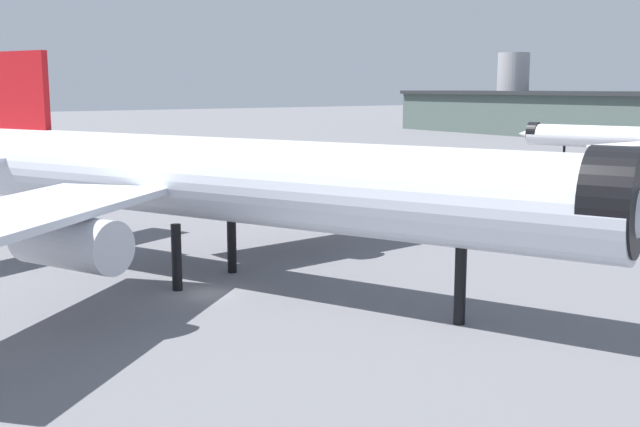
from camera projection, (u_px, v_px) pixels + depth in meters
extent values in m
plane|color=slate|center=(209.00, 294.00, 57.45)|extent=(900.00, 900.00, 0.00)
cylinder|color=silver|center=(233.00, 180.00, 58.59)|extent=(56.35, 27.32, 6.41)
cone|color=silver|center=(637.00, 212.00, 43.51)|extent=(8.87, 8.44, 6.28)
cylinder|color=black|center=(614.00, 202.00, 44.10)|extent=(5.06, 7.08, 6.47)
cube|color=silver|center=(300.00, 168.00, 74.70)|extent=(10.91, 26.66, 0.51)
cylinder|color=#B7BAC1|center=(295.00, 195.00, 71.69)|extent=(8.86, 6.27, 3.53)
cube|color=silver|center=(12.00, 215.00, 47.40)|extent=(23.81, 26.06, 0.51)
cylinder|color=#B7BAC1|center=(70.00, 242.00, 49.65)|extent=(8.86, 6.27, 3.53)
cube|color=red|center=(22.00, 108.00, 70.42)|extent=(6.71, 3.16, 10.26)
cube|color=silver|center=(75.00, 151.00, 77.48)|extent=(8.70, 11.64, 0.38)
cylinder|color=black|center=(460.00, 286.00, 49.88)|extent=(0.77, 0.77, 5.13)
cylinder|color=black|center=(232.00, 242.00, 63.86)|extent=(0.77, 0.77, 5.13)
cylinder|color=black|center=(177.00, 257.00, 58.21)|extent=(0.77, 0.77, 5.13)
cylinder|color=white|center=(632.00, 138.00, 148.68)|extent=(40.78, 16.32, 4.36)
cone|color=white|center=(530.00, 134.00, 160.73)|extent=(5.84, 5.49, 4.27)
cylinder|color=black|center=(534.00, 133.00, 160.17)|extent=(3.17, 4.79, 4.40)
cube|color=white|center=(634.00, 145.00, 137.77)|extent=(6.90, 18.70, 0.35)
cylinder|color=#B7BAC1|center=(631.00, 152.00, 140.36)|extent=(6.23, 3.99, 2.40)
cylinder|color=black|center=(564.00, 155.00, 157.03)|extent=(0.52, 0.52, 3.49)
cylinder|color=black|center=(639.00, 159.00, 146.29)|extent=(0.52, 0.52, 3.49)
cylinder|color=#939399|center=(513.00, 93.00, 261.08)|extent=(10.67, 10.67, 26.93)
cube|color=black|center=(551.00, 224.00, 84.32)|extent=(2.65, 3.56, 0.30)
cube|color=#194799|center=(554.00, 216.00, 85.00)|extent=(1.95, 1.77, 1.20)
cube|color=#1E2D38|center=(555.00, 213.00, 85.44)|extent=(1.28, 0.56, 0.60)
cube|color=#194799|center=(550.00, 219.00, 83.74)|extent=(2.18, 2.37, 0.90)
cylinder|color=black|center=(547.00, 223.00, 85.70)|extent=(0.51, 0.75, 0.70)
cylinder|color=black|center=(561.00, 224.00, 84.85)|extent=(0.51, 0.75, 0.70)
cylinder|color=black|center=(541.00, 226.00, 83.83)|extent=(0.51, 0.75, 0.70)
cylinder|color=black|center=(556.00, 227.00, 82.98)|extent=(0.51, 0.75, 0.70)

